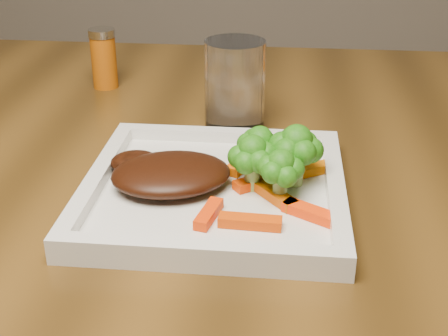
# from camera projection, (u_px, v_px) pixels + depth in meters

# --- Properties ---
(plate) EXTENTS (0.27, 0.27, 0.01)m
(plate) POSITION_uv_depth(u_px,v_px,m) (215.00, 194.00, 0.66)
(plate) COLOR silver
(plate) RESTS_ON dining_table
(steak) EXTENTS (0.15, 0.13, 0.03)m
(steak) POSITION_uv_depth(u_px,v_px,m) (171.00, 174.00, 0.66)
(steak) COLOR #331307
(steak) RESTS_ON plate
(broccoli_0) EXTENTS (0.07, 0.07, 0.07)m
(broccoli_0) POSITION_uv_depth(u_px,v_px,m) (260.00, 147.00, 0.67)
(broccoli_0) COLOR #1A6410
(broccoli_0) RESTS_ON plate
(broccoli_1) EXTENTS (0.08, 0.08, 0.06)m
(broccoli_1) POSITION_uv_depth(u_px,v_px,m) (296.00, 157.00, 0.65)
(broccoli_1) COLOR #1B6A11
(broccoli_1) RESTS_ON plate
(broccoli_2) EXTENTS (0.06, 0.06, 0.06)m
(broccoli_2) POSITION_uv_depth(u_px,v_px,m) (280.00, 174.00, 0.62)
(broccoli_2) COLOR #336E12
(broccoli_2) RESTS_ON plate
(broccoli_3) EXTENTS (0.07, 0.07, 0.06)m
(broccoli_3) POSITION_uv_depth(u_px,v_px,m) (252.00, 162.00, 0.64)
(broccoli_3) COLOR #1D6711
(broccoli_3) RESTS_ON plate
(carrot_0) EXTENTS (0.06, 0.02, 0.01)m
(carrot_0) POSITION_uv_depth(u_px,v_px,m) (250.00, 222.00, 0.59)
(carrot_0) COLOR #D13C03
(carrot_0) RESTS_ON plate
(carrot_1) EXTENTS (0.06, 0.05, 0.01)m
(carrot_1) POSITION_uv_depth(u_px,v_px,m) (312.00, 213.00, 0.60)
(carrot_1) COLOR #FC3704
(carrot_1) RESTS_ON plate
(carrot_2) EXTENTS (0.02, 0.05, 0.01)m
(carrot_2) POSITION_uv_depth(u_px,v_px,m) (209.00, 214.00, 0.60)
(carrot_2) COLOR #E53303
(carrot_2) RESTS_ON plate
(carrot_3) EXTENTS (0.06, 0.04, 0.01)m
(carrot_3) POSITION_uv_depth(u_px,v_px,m) (309.00, 170.00, 0.68)
(carrot_3) COLOR #CF6503
(carrot_3) RESTS_ON plate
(carrot_4) EXTENTS (0.04, 0.06, 0.01)m
(carrot_4) POSITION_uv_depth(u_px,v_px,m) (245.00, 162.00, 0.70)
(carrot_4) COLOR #DF5603
(carrot_4) RESTS_ON plate
(carrot_5) EXTENTS (0.05, 0.05, 0.01)m
(carrot_5) POSITION_uv_depth(u_px,v_px,m) (275.00, 195.00, 0.63)
(carrot_5) COLOR #D15003
(carrot_5) RESTS_ON plate
(carrot_6) EXTENTS (0.06, 0.05, 0.01)m
(carrot_6) POSITION_uv_depth(u_px,v_px,m) (259.00, 181.00, 0.66)
(carrot_6) COLOR #E83C03
(carrot_6) RESTS_ON plate
(spice_shaker) EXTENTS (0.04, 0.04, 0.09)m
(spice_shaker) POSITION_uv_depth(u_px,v_px,m) (104.00, 59.00, 0.96)
(spice_shaker) COLOR #A24A09
(spice_shaker) RESTS_ON dining_table
(drinking_glass) EXTENTS (0.08, 0.08, 0.12)m
(drinking_glass) POSITION_uv_depth(u_px,v_px,m) (235.00, 87.00, 0.80)
(drinking_glass) COLOR silver
(drinking_glass) RESTS_ON dining_table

